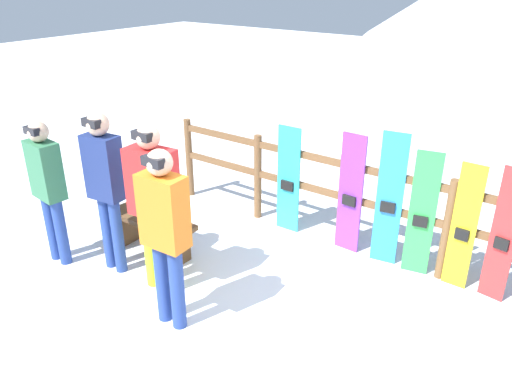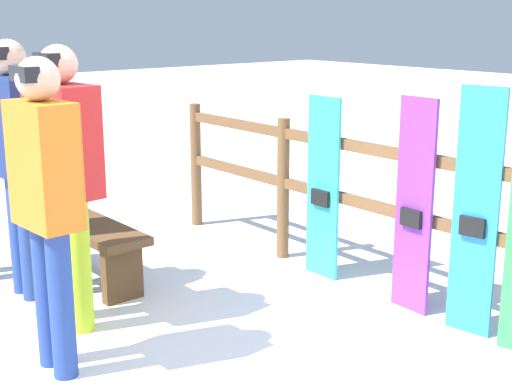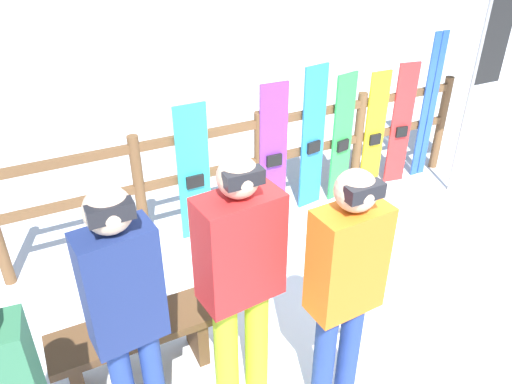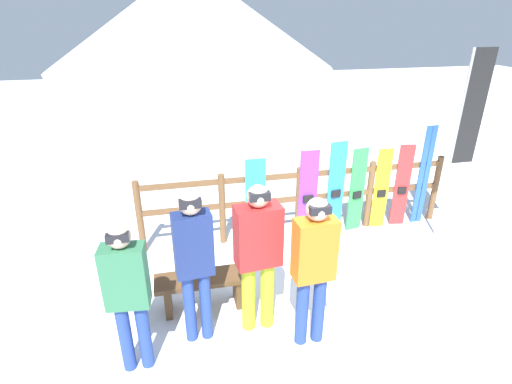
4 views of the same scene
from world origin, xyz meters
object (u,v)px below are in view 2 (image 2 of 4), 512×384
person_red (65,169)px  person_navy (15,147)px  snowboard_blue (475,214)px  snowboard_purple (414,207)px  bench (93,241)px  snowboard_cyan (323,189)px  person_orange (46,194)px

person_red → person_navy: bearing=-176.6°
person_navy → snowboard_blue: 3.04m
person_red → snowboard_purple: 2.24m
person_red → person_navy: person_navy is taller
bench → person_navy: person_navy is taller
snowboard_cyan → snowboard_purple: snowboard_purple is taller
bench → snowboard_blue: 2.70m
person_navy → snowboard_purple: person_navy is taller
person_orange → snowboard_cyan: bearing=93.1°
snowboard_purple → snowboard_blue: 0.46m
bench → snowboard_blue: size_ratio=0.73×
person_orange → snowboard_purple: size_ratio=1.21×
bench → snowboard_cyan: snowboard_cyan is taller
person_red → person_orange: bearing=-34.4°
person_red → snowboard_blue: person_red is taller
person_navy → snowboard_blue: (2.36, 1.89, -0.30)m
snowboard_blue → person_navy: bearing=-141.2°
snowboard_purple → snowboard_blue: snowboard_blue is taller
snowboard_purple → person_red: bearing=-123.4°
person_red → snowboard_cyan: size_ratio=1.30×
person_navy → snowboard_purple: 2.70m
bench → snowboard_purple: bearing=38.1°
snowboard_cyan → person_orange: bearing=-86.9°
person_orange → person_navy: bearing=165.6°
snowboard_purple → snowboard_blue: (0.46, 0.00, 0.05)m
person_navy → snowboard_blue: size_ratio=1.16×
person_red → snowboard_purple: person_red is taller
bench → person_navy: 0.89m
bench → person_navy: (-0.10, -0.48, 0.74)m
person_red → snowboard_blue: bearing=47.8°
person_orange → snowboard_purple: bearing=71.8°
bench → snowboard_blue: (2.26, 1.41, 0.44)m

